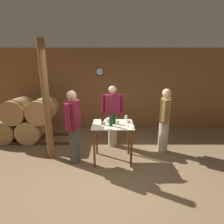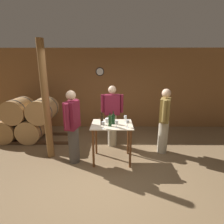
% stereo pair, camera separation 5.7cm
% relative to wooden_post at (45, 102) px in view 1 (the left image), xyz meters
% --- Properties ---
extents(ground_plane, '(14.00, 14.00, 0.00)m').
position_rel_wooden_post_xyz_m(ground_plane, '(1.37, -0.84, -1.35)').
color(ground_plane, brown).
extents(back_wall, '(8.40, 0.08, 2.70)m').
position_rel_wooden_post_xyz_m(back_wall, '(1.37, 2.18, 0.00)').
color(back_wall, brown).
rests_on(back_wall, ground_plane).
extents(barrel_rack, '(3.03, 0.83, 1.26)m').
position_rel_wooden_post_xyz_m(barrel_rack, '(-1.03, 0.99, -0.74)').
color(barrel_rack, '#4C331E').
rests_on(barrel_rack, ground_plane).
extents(tasting_table, '(0.91, 0.72, 0.89)m').
position_rel_wooden_post_xyz_m(tasting_table, '(1.49, -0.15, -0.65)').
color(tasting_table, beige).
rests_on(tasting_table, ground_plane).
extents(wooden_post, '(0.16, 0.16, 2.70)m').
position_rel_wooden_post_xyz_m(wooden_post, '(0.00, 0.00, 0.00)').
color(wooden_post, brown).
rests_on(wooden_post, ground_plane).
extents(wine_bottle_far_left, '(0.07, 0.07, 0.29)m').
position_rel_wooden_post_xyz_m(wine_bottle_far_left, '(1.27, -0.19, -0.35)').
color(wine_bottle_far_left, black).
rests_on(wine_bottle_far_left, tasting_table).
extents(wine_bottle_left, '(0.07, 0.07, 0.29)m').
position_rel_wooden_post_xyz_m(wine_bottle_left, '(1.45, -0.28, -0.34)').
color(wine_bottle_left, '#193819').
rests_on(wine_bottle_left, tasting_table).
extents(wine_bottle_center, '(0.08, 0.08, 0.30)m').
position_rel_wooden_post_xyz_m(wine_bottle_center, '(1.52, -0.14, -0.34)').
color(wine_bottle_center, black).
rests_on(wine_bottle_center, tasting_table).
extents(wine_glass_near_left, '(0.06, 0.06, 0.15)m').
position_rel_wooden_post_xyz_m(wine_glass_near_left, '(1.31, -0.43, -0.35)').
color(wine_glass_near_left, silver).
rests_on(wine_glass_near_left, tasting_table).
extents(wine_glass_near_center, '(0.06, 0.06, 0.16)m').
position_rel_wooden_post_xyz_m(wine_glass_near_center, '(1.59, -0.39, -0.34)').
color(wine_glass_near_center, silver).
rests_on(wine_glass_near_center, tasting_table).
extents(wine_glass_near_right, '(0.06, 0.06, 0.15)m').
position_rel_wooden_post_xyz_m(wine_glass_near_right, '(1.79, -0.00, -0.35)').
color(wine_glass_near_right, silver).
rests_on(wine_glass_near_right, tasting_table).
extents(wine_glass_far_side, '(0.07, 0.07, 0.16)m').
position_rel_wooden_post_xyz_m(wine_glass_far_side, '(1.82, -0.36, -0.34)').
color(wine_glass_far_side, silver).
rests_on(wine_glass_far_side, tasting_table).
extents(ice_bucket, '(0.13, 0.13, 0.10)m').
position_rel_wooden_post_xyz_m(ice_bucket, '(1.40, -0.06, -0.41)').
color(ice_bucket, white).
rests_on(ice_bucket, tasting_table).
extents(person_host, '(0.34, 0.56, 1.62)m').
position_rel_wooden_post_xyz_m(person_host, '(2.77, 0.25, -0.49)').
color(person_host, '#B7AD93').
rests_on(person_host, ground_plane).
extents(person_visitor_with_scarf, '(0.29, 0.58, 1.65)m').
position_rel_wooden_post_xyz_m(person_visitor_with_scarf, '(0.63, -0.23, -0.48)').
color(person_visitor_with_scarf, '#4C4742').
rests_on(person_visitor_with_scarf, ground_plane).
extents(person_visitor_bearded, '(0.59, 0.24, 1.65)m').
position_rel_wooden_post_xyz_m(person_visitor_bearded, '(1.49, 0.64, -0.48)').
color(person_visitor_bearded, '#B7AD93').
rests_on(person_visitor_bearded, ground_plane).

